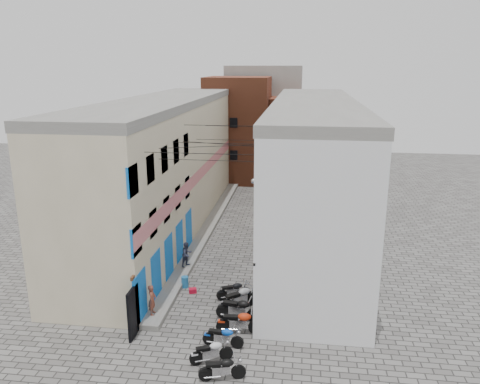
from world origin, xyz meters
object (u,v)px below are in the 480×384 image
at_px(motorcycle_c, 223,336).
at_px(motorcycle_g, 234,290).
at_px(motorcycle_b, 211,351).
at_px(motorcycle_f, 240,297).
at_px(motorcycle_a, 222,368).
at_px(red_crate, 193,291).
at_px(motorcycle_d, 239,321).
at_px(person_a, 152,300).
at_px(person_b, 187,254).
at_px(water_jug_far, 185,281).
at_px(water_jug_near, 185,282).
at_px(motorcycle_e, 238,308).

distance_m(motorcycle_c, motorcycle_g, 4.04).
relative_size(motorcycle_b, motorcycle_f, 0.82).
relative_size(motorcycle_b, motorcycle_g, 1.01).
xyz_separation_m(motorcycle_a, red_crate, (-2.63, 6.46, -0.39)).
bearing_deg(motorcycle_b, motorcycle_d, 135.42).
xyz_separation_m(person_a, person_b, (0.29, 5.30, -0.00)).
bearing_deg(motorcycle_g, motorcycle_c, -19.86).
bearing_deg(red_crate, water_jug_far, 125.88).
height_order(motorcycle_f, water_jug_near, motorcycle_f).
distance_m(motorcycle_c, motorcycle_e, 2.15).
relative_size(motorcycle_c, motorcycle_d, 0.86).
bearing_deg(motorcycle_a, water_jug_near, -169.67).
relative_size(motorcycle_c, water_jug_near, 3.02).
height_order(motorcycle_a, motorcycle_e, motorcycle_e).
distance_m(motorcycle_f, person_a, 4.08).
height_order(water_jug_near, water_jug_far, water_jug_near).
height_order(person_a, person_b, person_a).
bearing_deg(person_a, water_jug_far, -13.52).
height_order(motorcycle_g, water_jug_near, motorcycle_g).
xyz_separation_m(water_jug_far, red_crate, (0.60, -0.82, -0.11)).
height_order(person_a, red_crate, person_a).
bearing_deg(motorcycle_b, water_jug_near, 179.22).
height_order(motorcycle_e, motorcycle_g, motorcycle_e).
bearing_deg(motorcycle_c, motorcycle_e, 175.64).
bearing_deg(person_b, motorcycle_a, -125.39).
distance_m(motorcycle_c, water_jug_far, 5.98).
xyz_separation_m(motorcycle_b, motorcycle_f, (0.56, 4.21, 0.11)).
bearing_deg(water_jug_far, motorcycle_b, -67.35).
height_order(motorcycle_a, motorcycle_b, motorcycle_a).
relative_size(motorcycle_b, motorcycle_c, 1.00).
bearing_deg(water_jug_far, motorcycle_c, -60.89).
distance_m(motorcycle_b, person_a, 4.30).
bearing_deg(person_b, motorcycle_c, -122.01).
distance_m(motorcycle_c, red_crate, 4.98).
bearing_deg(motorcycle_c, motorcycle_d, 158.19).
bearing_deg(person_b, motorcycle_g, -100.76).
height_order(motorcycle_f, water_jug_far, motorcycle_f).
relative_size(motorcycle_a, motorcycle_d, 0.87).
xyz_separation_m(water_jug_near, water_jug_far, (-0.05, 0.27, -0.06)).
distance_m(motorcycle_f, red_crate, 2.93).
bearing_deg(person_a, motorcycle_g, -58.72).
relative_size(motorcycle_d, water_jug_near, 3.53).
bearing_deg(motorcycle_f, motorcycle_e, -35.69).
xyz_separation_m(person_a, red_crate, (1.21, 2.69, -0.84)).
xyz_separation_m(motorcycle_c, red_crate, (-2.31, 4.40, -0.39)).
xyz_separation_m(motorcycle_g, water_jug_far, (-2.74, 1.18, -0.28)).
bearing_deg(motorcycle_f, red_crate, -155.05).
xyz_separation_m(motorcycle_c, motorcycle_e, (0.34, 2.11, 0.11)).
xyz_separation_m(motorcycle_b, water_jug_near, (-2.58, 6.04, -0.22)).
relative_size(water_jug_near, water_jug_far, 1.28).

